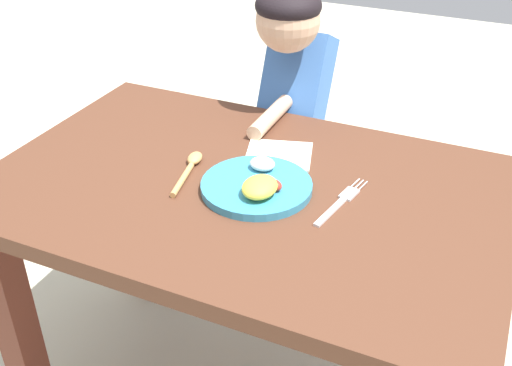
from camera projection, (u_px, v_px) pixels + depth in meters
name	position (u px, v px, depth m)	size (l,w,h in m)	color
dining_table	(246.00, 230.00, 1.47)	(1.18, 0.77, 0.73)	#4F2D1E
plate	(258.00, 185.00, 1.36)	(0.25, 0.25, 0.06)	teal
fork	(341.00, 202.00, 1.33)	(0.06, 0.21, 0.01)	silver
spoon	(190.00, 167.00, 1.44)	(0.06, 0.19, 0.02)	tan
person	(295.00, 139.00, 1.88)	(0.18, 0.43, 1.07)	#3A3D70
napkin	(279.00, 155.00, 1.51)	(0.16, 0.14, 0.00)	white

